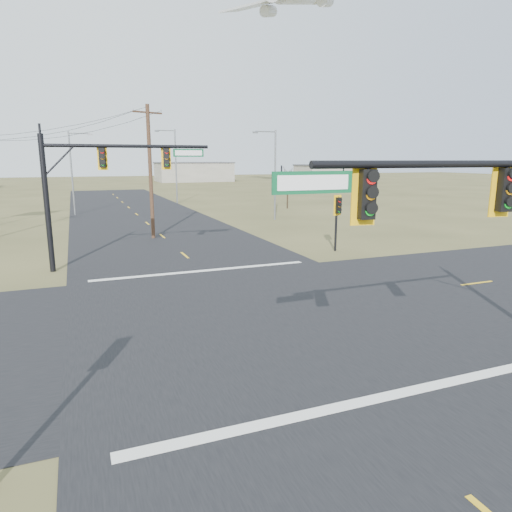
{
  "coord_description": "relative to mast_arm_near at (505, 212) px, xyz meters",
  "views": [
    {
      "loc": [
        -6.27,
        -16.31,
        6.06
      ],
      "look_at": [
        0.57,
        1.0,
        2.1
      ],
      "focal_mm": 32.0,
      "sensor_mm": 36.0,
      "label": 1
    }
  ],
  "objects": [
    {
      "name": "ground",
      "position": [
        -3.61,
        8.12,
        -4.79
      ],
      "size": [
        320.0,
        320.0,
        0.0
      ],
      "primitive_type": "plane",
      "color": "olive",
      "rests_on": "ground"
    },
    {
      "name": "road_ew",
      "position": [
        -3.61,
        8.12,
        -4.78
      ],
      "size": [
        160.0,
        14.0,
        0.02
      ],
      "primitive_type": "cube",
      "color": "black",
      "rests_on": "ground"
    },
    {
      "name": "streetlight_a",
      "position": [
        8.79,
        34.3,
        0.21
      ],
      "size": [
        2.48,
        0.27,
        8.91
      ],
      "rotation": [
        0.0,
        0.0,
        0.11
      ],
      "color": "slate",
      "rests_on": "ground"
    },
    {
      "name": "bare_tree_c",
      "position": [
        14.84,
        43.6,
        -0.51
      ],
      "size": [
        2.53,
        2.53,
        5.45
      ],
      "rotation": [
        0.0,
        0.0,
        0.11
      ],
      "color": "black",
      "rests_on": "ground"
    },
    {
      "name": "streetlight_b",
      "position": [
        3.21,
        55.61,
        0.87
      ],
      "size": [
        2.82,
        0.41,
        10.07
      ],
      "rotation": [
        0.0,
        0.0,
        0.3
      ],
      "color": "slate",
      "rests_on": "ground"
    },
    {
      "name": "warehouse_right",
      "position": [
        51.39,
        93.12,
        -2.54
      ],
      "size": [
        18.0,
        10.0,
        4.5
      ],
      "primitive_type": "cube",
      "color": "#9F998D",
      "rests_on": "ground"
    },
    {
      "name": "mast_arm_near",
      "position": [
        0.0,
        0.0,
        0.0
      ],
      "size": [
        10.33,
        0.5,
        6.55
      ],
      "rotation": [
        0.0,
        0.0,
        -0.18
      ],
      "color": "black",
      "rests_on": "ground"
    },
    {
      "name": "stop_bar_far",
      "position": [
        -3.61,
        15.62,
        -4.76
      ],
      "size": [
        12.0,
        0.4,
        0.01
      ],
      "primitive_type": "cube",
      "color": "silver",
      "rests_on": "road_ns"
    },
    {
      "name": "mast_arm_far",
      "position": [
        -8.42,
        18.62,
        0.52
      ],
      "size": [
        9.1,
        0.57,
        7.37
      ],
      "rotation": [
        0.0,
        0.0,
        -0.36
      ],
      "color": "black",
      "rests_on": "ground"
    },
    {
      "name": "stop_bar_near",
      "position": [
        -3.61,
        0.62,
        -4.76
      ],
      "size": [
        12.0,
        0.4,
        0.01
      ],
      "primitive_type": "cube",
      "color": "silver",
      "rests_on": "road_ns"
    },
    {
      "name": "warehouse_mid",
      "position": [
        21.39,
        118.12,
        -2.29
      ],
      "size": [
        20.0,
        12.0,
        5.0
      ],
      "primitive_type": "cube",
      "color": "#9F998D",
      "rests_on": "ground"
    },
    {
      "name": "pedestal_signal_ne",
      "position": [
        6.19,
        17.75,
        -1.98
      ],
      "size": [
        0.57,
        0.49,
        3.79
      ],
      "rotation": [
        0.0,
        0.0,
        0.04
      ],
      "color": "black",
      "rests_on": "ground"
    },
    {
      "name": "road_ns",
      "position": [
        -3.61,
        8.12,
        -4.77
      ],
      "size": [
        14.0,
        160.0,
        0.02
      ],
      "primitive_type": "cube",
      "color": "black",
      "rests_on": "ground"
    },
    {
      "name": "streetlight_c",
      "position": [
        -9.83,
        46.06,
        0.26
      ],
      "size": [
        2.51,
        0.29,
        9.0
      ],
      "rotation": [
        0.0,
        0.0,
        -0.15
      ],
      "color": "slate",
      "rests_on": "ground"
    },
    {
      "name": "utility_pole_near",
      "position": [
        -4.4,
        27.56,
        0.42
      ],
      "size": [
        2.31,
        1.08,
        10.06
      ],
      "rotation": [
        0.0,
        0.0,
        0.41
      ],
      "color": "#4D3121",
      "rests_on": "ground"
    }
  ]
}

